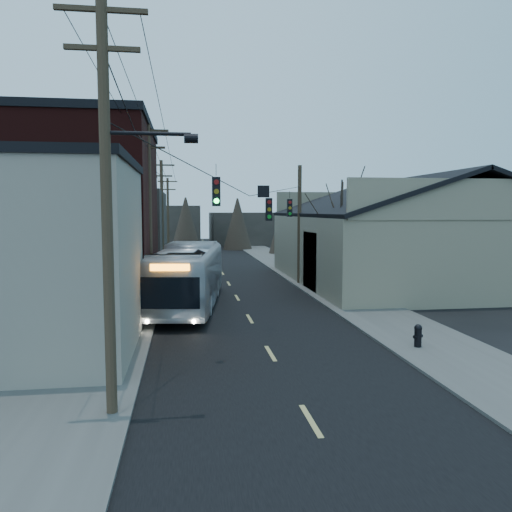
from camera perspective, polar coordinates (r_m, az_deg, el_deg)
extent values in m
plane|color=black|center=(11.58, 8.90, -22.07)|extent=(160.00, 160.00, 0.00)
cube|color=black|center=(40.30, -3.64, -2.35)|extent=(9.00, 110.00, 0.02)
cube|color=#474744|center=(40.32, -12.89, -2.40)|extent=(4.00, 110.00, 0.12)
cube|color=#474744|center=(41.30, 5.40, -2.11)|extent=(4.00, 110.00, 0.12)
cube|color=gray|center=(19.82, -25.44, -0.50)|extent=(8.00, 8.00, 7.00)
cube|color=black|center=(30.62, -21.21, 4.30)|extent=(10.00, 12.00, 10.00)
cube|color=#312D27|center=(46.31, -16.07, 2.77)|extent=(9.00, 14.00, 7.00)
cube|color=gray|center=(38.46, 16.65, 0.81)|extent=(16.00, 20.00, 5.00)
cube|color=black|center=(36.88, 11.11, 6.66)|extent=(8.16, 20.60, 2.86)
cube|color=black|center=(40.21, 22.01, 6.25)|extent=(8.16, 20.60, 2.86)
cube|color=#312D27|center=(74.92, -10.33, 3.35)|extent=(10.00, 12.00, 6.00)
cube|color=#312D27|center=(80.51, -0.89, 3.20)|extent=(12.00, 14.00, 5.00)
cone|color=black|center=(31.37, 9.71, 2.03)|extent=(0.40, 0.40, 7.20)
cylinder|color=#382B1E|center=(12.97, -16.68, 4.79)|extent=(0.28, 0.28, 10.50)
cube|color=#382B1E|center=(13.84, -17.26, 25.30)|extent=(2.20, 0.12, 0.12)
cylinder|color=#382B1E|center=(27.90, -12.08, 4.48)|extent=(0.28, 0.28, 10.00)
cube|color=#382B1E|center=(28.23, -12.26, 13.86)|extent=(2.20, 0.12, 0.12)
cylinder|color=#382B1E|center=(42.88, -10.68, 4.38)|extent=(0.28, 0.28, 9.50)
cube|color=#382B1E|center=(43.04, -10.78, 10.18)|extent=(2.20, 0.12, 0.12)
cylinder|color=#382B1E|center=(57.87, -10.01, 4.33)|extent=(0.28, 0.28, 9.00)
cube|color=#382B1E|center=(57.96, -10.08, 8.38)|extent=(2.20, 0.12, 0.12)
cylinder|color=#382B1E|center=(35.77, 4.98, 3.50)|extent=(0.28, 0.28, 8.50)
cube|color=black|center=(17.38, -4.57, 7.35)|extent=(0.28, 0.20, 1.00)
cube|color=black|center=(22.14, 1.48, 5.34)|extent=(0.28, 0.20, 1.00)
cube|color=black|center=(28.44, 3.86, 5.50)|extent=(0.28, 0.20, 1.00)
imported|color=#B3B9C0|center=(27.66, -7.73, -2.24)|extent=(4.52, 12.74, 3.47)
imported|color=#B6B9BF|center=(39.27, -9.81, -1.73)|extent=(1.60, 3.82, 1.23)
cylinder|color=black|center=(20.21, 18.02, -8.88)|extent=(0.27, 0.27, 0.69)
sphere|color=black|center=(20.13, 18.05, -7.84)|extent=(0.30, 0.30, 0.30)
cylinder|color=black|center=(20.20, 18.02, -8.73)|extent=(0.42, 0.27, 0.14)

